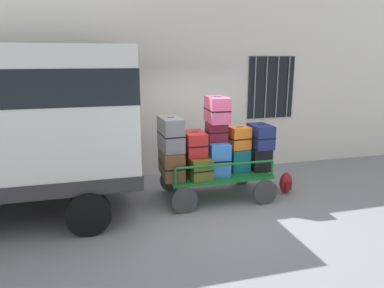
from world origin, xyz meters
TOP-DOWN VIEW (x-y plane):
  - ground_plane at (0.00, 0.00)m, footprint 40.00×40.00m
  - building_wall at (0.00, 2.20)m, footprint 12.00×0.37m
  - luggage_cart at (0.20, 0.30)m, footprint 2.06×1.20m
  - cart_railing at (0.20, 0.30)m, footprint 1.93×1.06m
  - suitcase_left_bottom at (-0.70, 0.33)m, footprint 0.41×0.94m
  - suitcase_left_middle at (-0.70, 0.32)m, footprint 0.41×0.73m
  - suitcase_midleft_bottom at (-0.25, 0.27)m, footprint 0.47×0.97m
  - suitcase_midleft_middle at (-0.25, 0.29)m, footprint 0.39×0.63m
  - suitcase_center_bottom at (0.20, 0.28)m, footprint 0.44×0.73m
  - suitcase_center_middle at (0.20, 0.33)m, footprint 0.39×0.35m
  - suitcase_center_top at (0.20, 0.32)m, footprint 0.41×0.68m
  - suitcase_midright_bottom at (0.65, 0.29)m, footprint 0.39×0.42m
  - suitcase_midright_middle at (0.65, 0.27)m, footprint 0.42×0.37m
  - suitcase_right_bottom at (1.10, 0.32)m, footprint 0.43×0.66m
  - suitcase_right_middle at (1.10, 0.27)m, footprint 0.38×0.59m
  - backpack at (1.67, 0.15)m, footprint 0.27×0.22m

SIDE VIEW (x-z plane):
  - ground_plane at x=0.00m, z-range 0.00..0.00m
  - backpack at x=1.67m, z-range 0.00..0.44m
  - luggage_cart at x=0.20m, z-range 0.15..0.68m
  - suitcase_midleft_bottom at x=-0.25m, z-range 0.53..0.92m
  - suitcase_right_bottom at x=1.10m, z-range 0.53..0.98m
  - suitcase_midright_bottom at x=0.65m, z-range 0.53..0.98m
  - suitcase_left_bottom at x=-0.70m, z-range 0.53..1.03m
  - cart_railing at x=0.20m, z-range 0.63..0.96m
  - suitcase_center_bottom at x=0.20m, z-range 0.53..1.16m
  - suitcase_midleft_middle at x=-0.25m, z-range 0.92..1.36m
  - suitcase_midright_middle at x=0.65m, z-range 0.98..1.42m
  - suitcase_right_middle at x=1.10m, z-range 0.98..1.44m
  - suitcase_center_middle at x=0.20m, z-range 1.16..1.53m
  - suitcase_left_middle at x=-0.70m, z-range 1.03..1.66m
  - suitcase_center_top at x=0.20m, z-range 1.53..2.01m
  - building_wall at x=0.00m, z-range 0.00..5.00m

